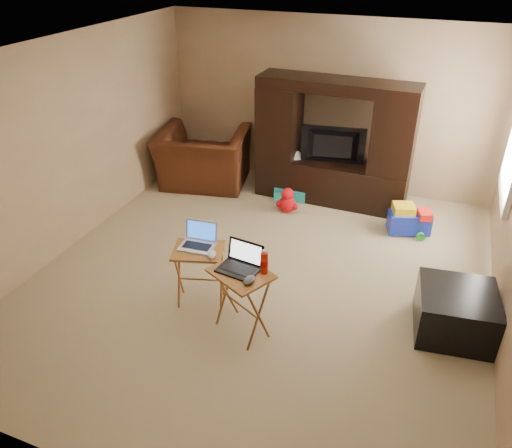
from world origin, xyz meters
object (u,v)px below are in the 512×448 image
at_px(ottoman, 456,312).
at_px(tray_table_left, 200,276).
at_px(television, 333,147).
at_px(tray_table_right, 242,302).
at_px(laptop_right, 238,260).
at_px(entertainment_center, 333,143).
at_px(recliner, 203,158).
at_px(water_bottle, 264,263).
at_px(mouse_right, 249,280).
at_px(plush_toy, 287,200).
at_px(mouse_left, 212,255).
at_px(push_toy, 410,219).
at_px(child_rocker, 290,178).
at_px(laptop_left, 196,238).

distance_m(ottoman, tray_table_left, 2.60).
distance_m(television, tray_table_right, 3.11).
bearing_deg(laptop_right, entertainment_center, 95.10).
distance_m(television, ottoman, 3.03).
height_order(recliner, water_bottle, water_bottle).
bearing_deg(water_bottle, mouse_right, -109.29).
distance_m(recliner, plush_toy, 1.59).
bearing_deg(water_bottle, tray_table_right, -158.20).
relative_size(laptop_right, mouse_left, 2.76).
bearing_deg(push_toy, entertainment_center, 137.27).
distance_m(child_rocker, laptop_left, 2.74).
height_order(plush_toy, laptop_right, laptop_right).
bearing_deg(tray_table_left, water_bottle, -30.18).
xyz_separation_m(television, laptop_right, (-0.14, -3.05, -0.02)).
bearing_deg(mouse_left, recliner, 118.47).
distance_m(ottoman, laptop_left, 2.67).
bearing_deg(tray_table_right, tray_table_left, -177.28).
xyz_separation_m(plush_toy, tray_table_right, (0.36, -2.52, 0.17)).
xyz_separation_m(child_rocker, mouse_left, (0.07, -2.79, 0.39)).
distance_m(recliner, ottoman, 4.41).
bearing_deg(tray_table_left, laptop_left, 118.17).
xyz_separation_m(push_toy, tray_table_left, (-1.91, -2.29, 0.13)).
relative_size(plush_toy, push_toy, 0.69).
relative_size(recliner, plush_toy, 3.57).
distance_m(child_rocker, mouse_left, 2.82).
bearing_deg(television, water_bottle, 83.02).
xyz_separation_m(entertainment_center, laptop_right, (-0.14, -3.09, -0.06)).
distance_m(mouse_right, water_bottle, 0.23).
height_order(entertainment_center, tray_table_right, entertainment_center).
relative_size(television, mouse_left, 6.70).
xyz_separation_m(television, tray_table_right, (-0.10, -3.07, -0.50)).
relative_size(entertainment_center, laptop_left, 6.27).
xyz_separation_m(plush_toy, tray_table_left, (-0.23, -2.25, 0.15)).
height_order(entertainment_center, recliner, entertainment_center).
bearing_deg(push_toy, tray_table_right, -135.38).
xyz_separation_m(laptop_left, laptop_right, (0.58, -0.28, 0.05)).
bearing_deg(child_rocker, entertainment_center, -3.25).
xyz_separation_m(recliner, water_bottle, (2.08, -2.84, 0.39)).
relative_size(television, mouse_right, 6.27).
bearing_deg(television, mouse_left, 71.27).
xyz_separation_m(television, plush_toy, (-0.47, -0.55, -0.67)).
relative_size(laptop_left, water_bottle, 1.59).
distance_m(recliner, laptop_right, 3.46).
bearing_deg(laptop_left, tray_table_left, -49.59).
xyz_separation_m(tray_table_left, water_bottle, (0.79, -0.19, 0.49)).
relative_size(recliner, child_rocker, 2.17).
bearing_deg(child_rocker, plush_toy, -92.45).
bearing_deg(laptop_left, entertainment_center, 71.05).
bearing_deg(entertainment_center, ottoman, -50.62).
relative_size(tray_table_right, water_bottle, 3.25).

